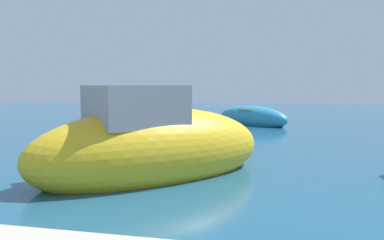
# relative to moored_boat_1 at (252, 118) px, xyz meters

# --- Properties ---
(moored_boat_1) EXTENTS (4.47, 3.95, 1.31)m
(moored_boat_1) POSITION_rel_moored_boat_1_xyz_m (0.00, 0.00, 0.00)
(moored_boat_1) COLOR teal
(moored_boat_1) RESTS_ON ground
(moored_boat_3) EXTENTS (5.74, 5.85, 2.56)m
(moored_boat_3) POSITION_rel_moored_boat_1_xyz_m (-1.52, -12.35, 0.31)
(moored_boat_3) COLOR gold
(moored_boat_3) RESTS_ON ground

